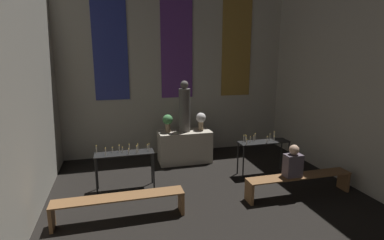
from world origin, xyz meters
TOP-DOWN VIEW (x-y plane):
  - wall_back at (0.00, 10.72)m, footprint 6.95×0.16m
  - altar at (0.00, 9.72)m, footprint 1.46×0.69m
  - statue at (0.00, 9.72)m, footprint 0.31×0.31m
  - flower_vase_left at (-0.47, 9.72)m, footprint 0.28×0.28m
  - flower_vase_right at (0.47, 9.72)m, footprint 0.28×0.28m
  - candle_rack_left at (-1.70, 8.34)m, footprint 1.29×0.39m
  - candle_rack_right at (1.70, 8.34)m, footprint 1.29×0.39m
  - pew_back_left at (-1.87, 7.04)m, footprint 2.37×0.36m
  - pew_back_right at (1.87, 7.04)m, footprint 2.37×0.36m
  - person_seated at (1.70, 7.04)m, footprint 0.36×0.24m

SIDE VIEW (x-z plane):
  - pew_back_left at x=-1.87m, z-range 0.12..0.58m
  - pew_back_right at x=1.87m, z-range 0.12..0.58m
  - altar at x=0.00m, z-range 0.00..0.89m
  - candle_rack_left at x=-1.70m, z-range 0.20..1.26m
  - candle_rack_right at x=1.70m, z-range 0.20..1.26m
  - person_seated at x=1.70m, z-range 0.43..1.12m
  - flower_vase_left at x=-0.47m, z-range 0.95..1.45m
  - flower_vase_right at x=0.47m, z-range 0.95..1.45m
  - statue at x=0.00m, z-range 0.84..2.24m
  - wall_back at x=0.00m, z-range 0.03..5.39m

